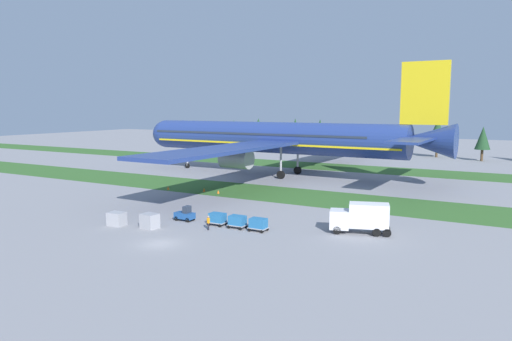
% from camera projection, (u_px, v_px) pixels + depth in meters
% --- Properties ---
extents(ground_plane, '(400.00, 400.00, 0.00)m').
position_uv_depth(ground_plane, '(160.00, 244.00, 51.22)').
color(ground_plane, gray).
extents(grass_strip_near, '(320.00, 13.73, 0.01)m').
position_uv_depth(grass_strip_near, '(290.00, 195.00, 79.55)').
color(grass_strip_near, '#336028').
rests_on(grass_strip_near, ground).
extents(grass_strip_far, '(320.00, 13.73, 0.01)m').
position_uv_depth(grass_strip_far, '(360.00, 169.00, 113.66)').
color(grass_strip_far, '#336028').
rests_on(grass_strip_far, ground).
extents(airliner, '(69.92, 85.61, 22.78)m').
position_uv_depth(airliner, '(280.00, 138.00, 101.08)').
color(airliner, navy).
rests_on(airliner, ground).
extents(baggage_tug, '(2.61, 1.32, 1.97)m').
position_uv_depth(baggage_tug, '(185.00, 215.00, 61.57)').
color(baggage_tug, '#1E4C8E').
rests_on(baggage_tug, ground).
extents(cargo_dolly_lead, '(2.21, 1.51, 1.55)m').
position_uv_depth(cargo_dolly_lead, '(217.00, 218.00, 59.15)').
color(cargo_dolly_lead, '#A3A3A8').
rests_on(cargo_dolly_lead, ground).
extents(cargo_dolly_second, '(2.21, 1.51, 1.55)m').
position_uv_depth(cargo_dolly_second, '(237.00, 221.00, 57.76)').
color(cargo_dolly_second, '#A3A3A8').
rests_on(cargo_dolly_second, ground).
extents(cargo_dolly_third, '(2.21, 1.51, 1.55)m').
position_uv_depth(cargo_dolly_third, '(258.00, 224.00, 56.37)').
color(cargo_dolly_third, '#A3A3A8').
rests_on(cargo_dolly_third, ground).
extents(catering_truck, '(7.32, 4.23, 3.58)m').
position_uv_depth(catering_truck, '(361.00, 217.00, 55.24)').
color(catering_truck, silver).
rests_on(catering_truck, ground).
extents(ground_crew_marshaller, '(0.41, 0.44, 1.74)m').
position_uv_depth(ground_crew_marshaller, '(208.00, 222.00, 56.91)').
color(ground_crew_marshaller, black).
rests_on(ground_crew_marshaller, ground).
extents(uld_container_0, '(2.11, 1.74, 1.68)m').
position_uv_depth(uld_container_0, '(117.00, 219.00, 59.07)').
color(uld_container_0, '#A3A3A8').
rests_on(uld_container_0, ground).
extents(uld_container_1, '(2.16, 1.81, 1.79)m').
position_uv_depth(uld_container_1, '(150.00, 221.00, 57.75)').
color(uld_container_1, '#A3A3A8').
rests_on(uld_container_1, ground).
extents(taxiway_marker_0, '(0.44, 0.44, 0.66)m').
position_uv_depth(taxiway_marker_0, '(204.00, 190.00, 82.80)').
color(taxiway_marker_0, orange).
rests_on(taxiway_marker_0, ground).
extents(taxiway_marker_1, '(0.44, 0.44, 0.49)m').
position_uv_depth(taxiway_marker_1, '(372.00, 212.00, 65.81)').
color(taxiway_marker_1, orange).
rests_on(taxiway_marker_1, ground).
extents(taxiway_marker_2, '(0.44, 0.44, 0.59)m').
position_uv_depth(taxiway_marker_2, '(218.00, 192.00, 81.13)').
color(taxiway_marker_2, orange).
rests_on(taxiway_marker_2, ground).
extents(taxiway_marker_3, '(0.44, 0.44, 0.63)m').
position_uv_depth(taxiway_marker_3, '(168.00, 188.00, 84.83)').
color(taxiway_marker_3, orange).
rests_on(taxiway_marker_3, ground).
extents(distant_tree_line, '(151.87, 10.17, 11.29)m').
position_uv_depth(distant_tree_line, '(389.00, 134.00, 144.01)').
color(distant_tree_line, '#4C3823').
rests_on(distant_tree_line, ground).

